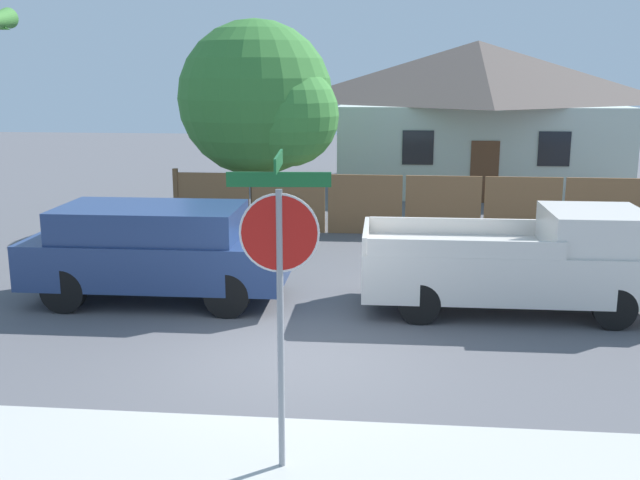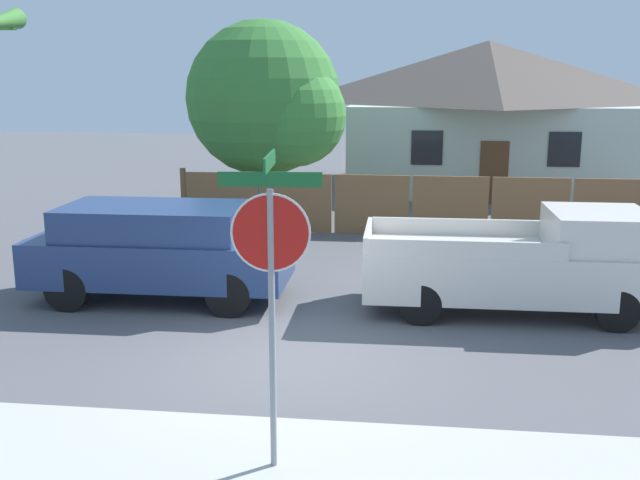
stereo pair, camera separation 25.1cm
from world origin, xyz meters
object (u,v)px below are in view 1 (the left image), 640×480
(oak_tree, at_px, (262,102))
(stop_sign, at_px, (280,257))
(house, at_px, (475,112))
(red_suv, at_px, (157,249))
(orange_pickup, at_px, (522,262))

(oak_tree, bearing_deg, stop_sign, -79.44)
(oak_tree, bearing_deg, house, 48.25)
(stop_sign, bearing_deg, oak_tree, 95.92)
(house, relative_size, stop_sign, 3.05)
(red_suv, bearing_deg, orange_pickup, -0.52)
(house, bearing_deg, stop_sign, -101.15)
(orange_pickup, bearing_deg, oak_tree, 127.60)
(oak_tree, relative_size, stop_sign, 1.65)
(house, distance_m, red_suv, 16.60)
(stop_sign, bearing_deg, orange_pickup, 54.50)
(oak_tree, height_order, stop_sign, oak_tree)
(red_suv, distance_m, orange_pickup, 6.61)
(orange_pickup, bearing_deg, house, 87.05)
(orange_pickup, xyz_separation_m, stop_sign, (-3.43, -5.74, 1.44))
(stop_sign, bearing_deg, red_suv, 114.32)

